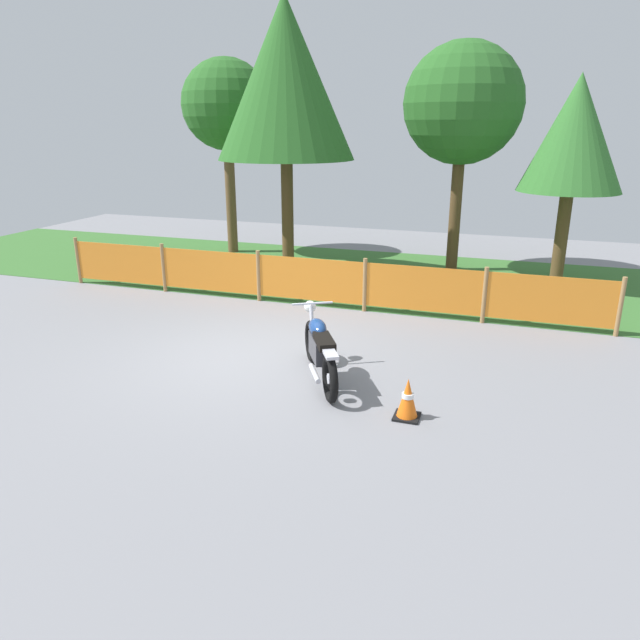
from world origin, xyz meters
The scene contains 9 objects.
ground centered at (0.00, 0.00, -0.01)m, with size 24.00×24.00×0.02m, color gray.
grass_verge centered at (0.00, 5.56, 0.01)m, with size 24.00×5.52×0.01m, color #386B2D.
barrier_fence centered at (0.00, 2.80, 0.54)m, with size 11.27×0.08×1.05m.
tree_leftmost centered at (-3.82, 7.01, 3.91)m, with size 2.36×2.36×5.13m.
tree_near_left centered at (-1.39, 5.13, 4.41)m, with size 3.12×3.12×6.16m.
tree_near_right centered at (2.33, 6.78, 3.89)m, with size 2.74×2.74×5.28m.
tree_rightmost centered at (4.74, 5.99, 3.25)m, with size 2.15×2.15×4.48m.
motorcycle_lead centered at (1.32, -0.54, 0.47)m, with size 1.12×1.85×0.98m.
traffic_cone centered at (2.73, -1.30, 0.26)m, with size 0.32×0.32×0.53m.
Camera 1 is at (3.80, -7.89, 3.50)m, focal length 33.10 mm.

